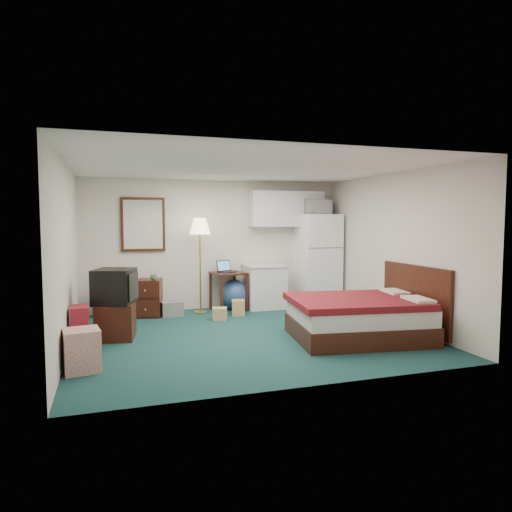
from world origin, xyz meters
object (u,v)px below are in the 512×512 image
object	(u,v)px
dresser	(134,298)
desk	(228,291)
tv_stand	(116,321)
kitchen_counter	(265,287)
fridge	(318,260)
floor_lamp	(200,266)
suitcase	(80,328)
bed	(358,319)

from	to	relation	value
dresser	desk	bearing A→B (deg)	14.87
tv_stand	kitchen_counter	bearing A→B (deg)	37.89
desk	kitchen_counter	xyz separation A→B (m)	(0.74, -0.02, 0.04)
dresser	fridge	distance (m)	3.66
fridge	tv_stand	bearing A→B (deg)	-158.06
desk	tv_stand	size ratio (longest dim) A/B	1.29
fridge	dresser	bearing A→B (deg)	-179.06
floor_lamp	tv_stand	xyz separation A→B (m)	(-1.54, -1.48, -0.62)
floor_lamp	desk	world-z (taller)	floor_lamp
kitchen_counter	tv_stand	bearing A→B (deg)	-150.74
dresser	suitcase	bearing A→B (deg)	-98.24
dresser	suitcase	size ratio (longest dim) A/B	1.67
bed	tv_stand	xyz separation A→B (m)	(-3.37, 1.08, -0.04)
tv_stand	bed	bearing A→B (deg)	-8.26
desk	bed	distance (m)	2.92
floor_lamp	fridge	size ratio (longest dim) A/B	0.96
bed	dresser	bearing A→B (deg)	147.56
desk	kitchen_counter	distance (m)	0.74
floor_lamp	dresser	bearing A→B (deg)	178.60
fridge	kitchen_counter	bearing A→B (deg)	179.56
kitchen_counter	suitcase	distance (m)	3.84
desk	fridge	distance (m)	1.94
suitcase	fridge	bearing A→B (deg)	22.84
dresser	kitchen_counter	bearing A→B (deg)	14.03
tv_stand	suitcase	distance (m)	0.64
floor_lamp	kitchen_counter	world-z (taller)	floor_lamp
bed	tv_stand	bearing A→B (deg)	170.23
dresser	floor_lamp	bearing A→B (deg)	12.17
kitchen_counter	bed	bearing A→B (deg)	-77.46
floor_lamp	kitchen_counter	xyz separation A→B (m)	(1.29, 0.05, -0.47)
dresser	suitcase	xyz separation A→B (m)	(-0.79, -1.96, -0.04)
fridge	suitcase	bearing A→B (deg)	-154.97
dresser	tv_stand	distance (m)	1.55
kitchen_counter	bed	distance (m)	2.67
fridge	bed	xyz separation A→B (m)	(-0.57, -2.58, -0.63)
dresser	floor_lamp	world-z (taller)	floor_lamp
floor_lamp	desk	xyz separation A→B (m)	(0.55, 0.07, -0.52)
floor_lamp	bed	distance (m)	3.20
fridge	tv_stand	distance (m)	4.27
kitchen_counter	fridge	xyz separation A→B (m)	(1.12, -0.03, 0.51)
tv_stand	suitcase	size ratio (longest dim) A/B	0.96
dresser	desk	distance (m)	1.76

